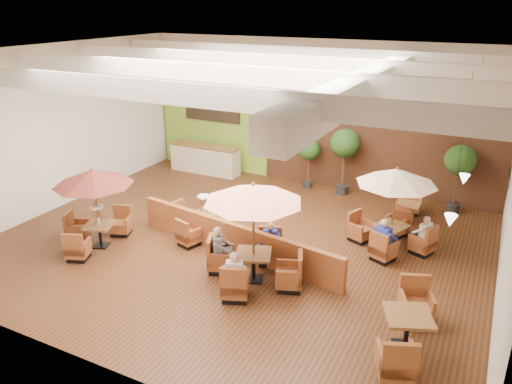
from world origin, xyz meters
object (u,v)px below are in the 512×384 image
Objects in this scene: diner_0 at (235,271)px; diner_1 at (270,239)px; booth_divider at (234,239)px; table_4 at (407,332)px; topiary_0 at (309,151)px; diner_2 at (220,245)px; service_counter at (205,159)px; table_5 at (407,214)px; table_0 at (93,191)px; topiary_1 at (345,146)px; diner_4 at (424,230)px; table_1 at (253,215)px; table_3 at (198,219)px; diner_3 at (385,236)px; topiary_2 at (460,163)px; table_2 at (395,193)px.

diner_0 reaches higher than diner_1.
booth_divider is 2.34× the size of table_4.
topiary_0 is 2.37× the size of diner_2.
table_5 is (8.59, -1.41, -0.26)m from service_counter.
table_0 is (0.81, -7.15, 1.16)m from service_counter.
table_5 is 1.14× the size of topiary_0.
topiary_1 is at bearing 148.17° from table_5.
table_1 is at bearing 158.43° from diner_4.
topiary_1 is at bearing 77.78° from table_3.
diner_4 is (3.65, 3.44, -1.10)m from table_1.
table_1 is 1.45m from diner_2.
table_1 reaches higher than topiary_1.
topiary_0 reaches higher than booth_divider.
topiary_1 reaches higher than table_0.
diner_0 is 4.47m from diner_3.
service_counter is 9.51m from diner_3.
diner_3 reaches higher than diner_1.
diner_3 is (2.75, 2.54, -1.06)m from table_1.
booth_divider is 6.32m from topiary_1.
topiary_0 is at bearing 73.66° from diner_0.
topiary_0 reaches higher than diner_1.
table_1 is at bearing -49.89° from service_counter.
table_4 is 9.65m from topiary_0.
topiary_2 is 8.72m from diner_2.
booth_divider is at bearing -130.74° from topiary_2.
diner_2 is at bearing -26.63° from table_3.
table_3 is at bearing -59.93° from service_counter.
table_0 reaches higher than table_4.
topiary_1 is 5.12m from diner_4.
diner_3 is at bearing 27.17° from diner_0.
table_1 reaches higher than table_0.
table_0 is 3.01× the size of diner_0.
diner_3 is (3.73, 2.54, -0.01)m from diner_2.
topiary_1 reaches higher than table_3.
table_2 reaches higher than diner_0.
service_counter is at bearing 169.80° from table_5.
booth_divider is at bearing -132.65° from table_5.
diner_3 is at bearing -67.76° from table_2.
table_0 is at bearing -118.32° from table_3.
topiary_0 is 7.05m from diner_2.
table_2 is at bearing 113.26° from diner_3.
service_counter is 3.67× the size of diner_3.
service_counter is 9.91m from topiary_2.
topiary_2 reaches higher than table_5.
table_1 reaches higher than topiary_0.
topiary_1 reaches higher than topiary_2.
diner_4 is at bearing 31.87° from table_3.
diner_3 reaches higher than service_counter.
table_0 is at bearing 138.87° from diner_4.
topiary_0 reaches higher than diner_0.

